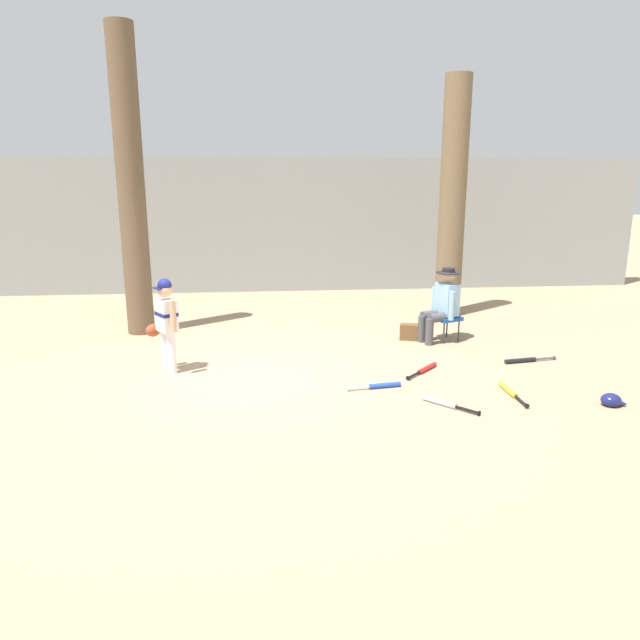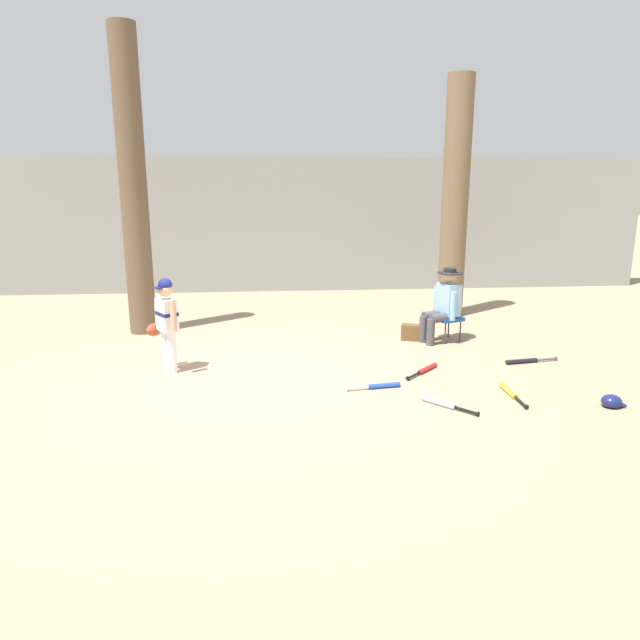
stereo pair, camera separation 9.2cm
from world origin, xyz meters
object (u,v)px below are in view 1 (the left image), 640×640
(handbag_beside_stool, at_px, (410,332))
(batting_helmet_navy, at_px, (611,400))
(tree_behind_spectator, at_px, (452,214))
(folding_stool, at_px, (446,319))
(bat_red_barrel, at_px, (425,369))
(bat_aluminum_silver, at_px, (444,403))
(tree_near_player, at_px, (132,202))
(seated_spectator, at_px, (442,303))
(young_ballplayer, at_px, (166,319))
(bat_black_composite, at_px, (524,360))
(bat_yellow_trainer, at_px, (510,391))
(bat_blue_youth, at_px, (380,386))

(handbag_beside_stool, bearing_deg, batting_helmet_navy, -61.09)
(tree_behind_spectator, relative_size, folding_stool, 8.77)
(bat_red_barrel, bearing_deg, bat_aluminum_silver, -94.96)
(tree_near_player, xyz_separation_m, batting_helmet_navy, (6.18, -3.94, -2.13))
(seated_spectator, bearing_deg, tree_behind_spectator, 69.87)
(handbag_beside_stool, xyz_separation_m, batting_helmet_navy, (1.67, -3.03, -0.06))
(tree_near_player, height_order, bat_aluminum_silver, tree_near_player)
(bat_aluminum_silver, height_order, bat_red_barrel, same)
(young_ballplayer, relative_size, bat_black_composite, 1.60)
(tree_behind_spectator, relative_size, bat_red_barrel, 7.67)
(seated_spectator, height_order, bat_yellow_trainer, seated_spectator)
(young_ballplayer, xyz_separation_m, bat_red_barrel, (3.54, -0.35, -0.71))
(handbag_beside_stool, distance_m, bat_blue_youth, 2.38)
(handbag_beside_stool, bearing_deg, folding_stool, -8.60)
(bat_aluminum_silver, relative_size, batting_helmet_navy, 2.09)
(tree_behind_spectator, xyz_separation_m, bat_aluminum_silver, (-1.43, -4.55, -1.90))
(tree_behind_spectator, relative_size, handbag_beside_stool, 13.35)
(bat_black_composite, bearing_deg, bat_red_barrel, -170.26)
(bat_aluminum_silver, distance_m, bat_red_barrel, 1.25)
(bat_aluminum_silver, distance_m, batting_helmet_navy, 1.98)
(handbag_beside_stool, height_order, bat_yellow_trainer, handbag_beside_stool)
(young_ballplayer, height_order, handbag_beside_stool, young_ballplayer)
(tree_near_player, distance_m, seated_spectator, 5.32)
(tree_near_player, xyz_separation_m, folding_stool, (5.07, -0.99, -1.84))
(tree_behind_spectator, height_order, batting_helmet_navy, tree_behind_spectator)
(folding_stool, height_order, bat_red_barrel, folding_stool)
(seated_spectator, distance_m, bat_yellow_trainer, 2.51)
(tree_behind_spectator, relative_size, batting_helmet_navy, 16.22)
(young_ballplayer, distance_m, bat_red_barrel, 3.62)
(bat_blue_youth, bearing_deg, tree_near_player, 139.11)
(bat_blue_youth, bearing_deg, folding_stool, 54.76)
(seated_spectator, distance_m, bat_black_composite, 1.63)
(handbag_beside_stool, bearing_deg, bat_aluminum_silver, -95.88)
(folding_stool, bearing_deg, bat_black_composite, -57.61)
(bat_red_barrel, xyz_separation_m, bat_yellow_trainer, (0.83, -0.94, 0.00))
(bat_yellow_trainer, xyz_separation_m, batting_helmet_navy, (1.03, -0.48, 0.04))
(tree_near_player, bearing_deg, bat_red_barrel, -30.17)
(folding_stool, xyz_separation_m, bat_aluminum_silver, (-0.86, -2.76, -0.33))
(seated_spectator, relative_size, bat_blue_youth, 1.69)
(tree_behind_spectator, height_order, handbag_beside_stool, tree_behind_spectator)
(tree_near_player, relative_size, bat_red_barrel, 8.58)
(bat_black_composite, xyz_separation_m, batting_helmet_navy, (0.31, -1.69, 0.04))
(handbag_beside_stool, distance_m, bat_black_composite, 1.91)
(seated_spectator, xyz_separation_m, bat_red_barrel, (-0.66, -1.49, -0.61))
(tree_near_player, distance_m, bat_aluminum_silver, 6.05)
(folding_stool, bearing_deg, bat_yellow_trainer, -88.16)
(tree_near_player, height_order, bat_blue_youth, tree_near_player)
(handbag_beside_stool, height_order, bat_black_composite, handbag_beside_stool)
(bat_aluminum_silver, relative_size, bat_yellow_trainer, 0.75)
(bat_aluminum_silver, xyz_separation_m, bat_blue_youth, (-0.63, 0.65, 0.00))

